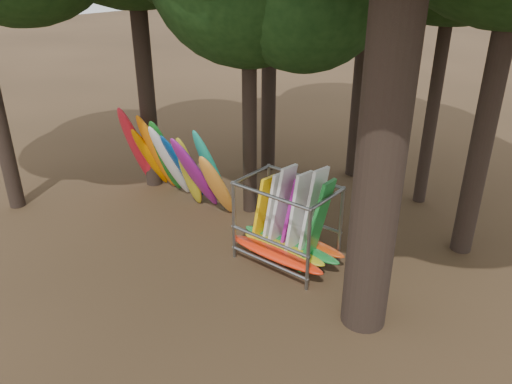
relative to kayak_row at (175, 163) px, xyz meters
The scene contains 3 objects.
ground 4.06m from the kayak_row, 24.99° to the right, with size 120.00×120.00×0.00m, color #47331E.
kayak_row is the anchor object (origin of this frame).
storage_rack 5.04m from the kayak_row, ahead, with size 3.11×1.55×2.77m.
Camera 1 is at (8.13, -8.47, 7.44)m, focal length 35.00 mm.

